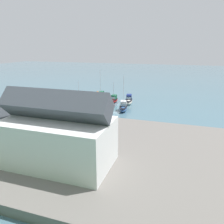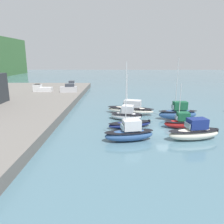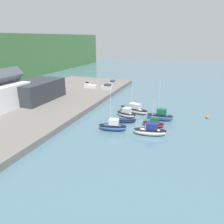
# 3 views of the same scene
# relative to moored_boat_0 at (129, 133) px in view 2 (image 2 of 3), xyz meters

# --- Properties ---
(ground_plane) EXTENTS (320.00, 320.00, 0.00)m
(ground_plane) POSITION_rel_moored_boat_0_xyz_m (3.74, -5.45, -0.99)
(ground_plane) COLOR slate
(moored_boat_0) EXTENTS (3.26, 6.43, 9.47)m
(moored_boat_0) POSITION_rel_moored_boat_0_xyz_m (0.00, 0.00, 0.00)
(moored_boat_0) COLOR #33568E
(moored_boat_0) RESTS_ON ground_plane
(moored_boat_1) EXTENTS (3.57, 6.79, 0.93)m
(moored_boat_1) POSITION_rel_moored_boat_0_xyz_m (5.22, -0.43, -0.48)
(moored_boat_1) COLOR navy
(moored_boat_1) RESTS_ON ground_plane
(moored_boat_2) EXTENTS (3.59, 5.64, 2.39)m
(moored_boat_2) POSITION_rel_moored_boat_0_xyz_m (9.44, -0.13, -0.13)
(moored_boat_2) COLOR silver
(moored_boat_2) RESTS_ON ground_plane
(moored_boat_3) EXTENTS (4.59, 8.81, 7.12)m
(moored_boat_3) POSITION_rel_moored_boat_0_xyz_m (13.14, -1.08, -0.04)
(moored_boat_3) COLOR white
(moored_boat_3) RESTS_ON ground_plane
(moored_boat_4) EXTENTS (3.28, 6.93, 2.70)m
(moored_boat_4) POSITION_rel_moored_boat_0_xyz_m (0.46, -8.07, 0.01)
(moored_boat_4) COLOR white
(moored_boat_4) RESTS_ON ground_plane
(moored_boat_5) EXTENTS (2.10, 4.94, 6.41)m
(moored_boat_5) POSITION_rel_moored_boat_0_xyz_m (5.17, -7.85, -0.14)
(moored_boat_5) COLOR red
(moored_boat_5) RESTS_ON ground_plane
(moored_boat_6) EXTENTS (2.11, 6.48, 9.93)m
(moored_boat_6) POSITION_rel_moored_boat_0_xyz_m (9.71, -8.63, 0.14)
(moored_boat_6) COLOR #33568E
(moored_boat_6) RESTS_ON ground_plane
(parked_car_0) EXTENTS (2.33, 4.40, 2.16)m
(parked_car_0) POSITION_rel_moored_boat_0_xyz_m (30.27, 13.54, 1.28)
(parked_car_0) COLOR #B7B7BC
(parked_car_0) RESTS_ON quay_promenade
(parked_car_1) EXTENTS (4.32, 2.10, 2.16)m
(parked_car_1) POSITION_rel_moored_boat_0_xyz_m (37.46, 14.18, 1.28)
(parked_car_1) COLOR #B7B7BC
(parked_car_1) RESTS_ON quay_promenade
(pickup_truck_0) EXTENTS (2.08, 4.77, 1.90)m
(pickup_truck_0) POSITION_rel_moored_boat_0_xyz_m (31.19, 20.95, 1.18)
(pickup_truck_0) COLOR silver
(pickup_truck_0) RESTS_ON quay_promenade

